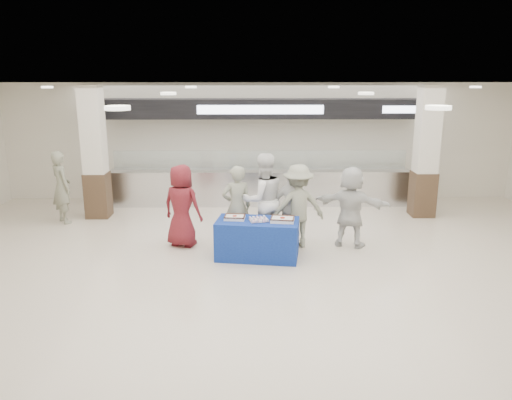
{
  "coord_description": "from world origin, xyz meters",
  "views": [
    {
      "loc": [
        -0.27,
        -7.71,
        3.51
      ],
      "look_at": [
        -0.15,
        1.6,
        1.08
      ],
      "focal_mm": 35.0,
      "sensor_mm": 36.0,
      "label": 1
    }
  ],
  "objects_px": {
    "civilian_maroon": "(182,206)",
    "cupcake_tray": "(259,220)",
    "display_table": "(257,239)",
    "chef_short": "(293,208)",
    "soldier_a": "(237,207)",
    "sheet_cake_right": "(283,219)",
    "soldier_bg": "(62,187)",
    "sheet_cake_left": "(235,217)",
    "soldier_b": "(298,206)",
    "civilian_white": "(351,207)",
    "chef_tall": "(263,200)"
  },
  "relations": [
    {
      "from": "sheet_cake_left",
      "to": "soldier_bg",
      "type": "relative_size",
      "value": 0.24
    },
    {
      "from": "soldier_b",
      "to": "soldier_bg",
      "type": "xyz_separation_m",
      "value": [
        -5.39,
        1.74,
        0.01
      ]
    },
    {
      "from": "sheet_cake_left",
      "to": "chef_tall",
      "type": "height_order",
      "value": "chef_tall"
    },
    {
      "from": "chef_tall",
      "to": "cupcake_tray",
      "type": "bearing_deg",
      "value": 62.21
    },
    {
      "from": "sheet_cake_right",
      "to": "soldier_bg",
      "type": "relative_size",
      "value": 0.28
    },
    {
      "from": "soldier_a",
      "to": "chef_short",
      "type": "height_order",
      "value": "soldier_a"
    },
    {
      "from": "cupcake_tray",
      "to": "chef_short",
      "type": "height_order",
      "value": "chef_short"
    },
    {
      "from": "civilian_maroon",
      "to": "civilian_white",
      "type": "relative_size",
      "value": 1.01
    },
    {
      "from": "civilian_maroon",
      "to": "sheet_cake_left",
      "type": "bearing_deg",
      "value": 172.75
    },
    {
      "from": "civilian_white",
      "to": "soldier_bg",
      "type": "height_order",
      "value": "soldier_bg"
    },
    {
      "from": "civilian_white",
      "to": "display_table",
      "type": "bearing_deg",
      "value": 40.67
    },
    {
      "from": "soldier_b",
      "to": "soldier_bg",
      "type": "height_order",
      "value": "soldier_bg"
    },
    {
      "from": "display_table",
      "to": "soldier_a",
      "type": "height_order",
      "value": "soldier_a"
    },
    {
      "from": "sheet_cake_right",
      "to": "civilian_maroon",
      "type": "relative_size",
      "value": 0.28
    },
    {
      "from": "display_table",
      "to": "chef_tall",
      "type": "distance_m",
      "value": 0.96
    },
    {
      "from": "cupcake_tray",
      "to": "civilian_white",
      "type": "height_order",
      "value": "civilian_white"
    },
    {
      "from": "civilian_maroon",
      "to": "chef_short",
      "type": "xyz_separation_m",
      "value": [
        2.25,
        -0.0,
        -0.05
      ]
    },
    {
      "from": "civilian_maroon",
      "to": "soldier_bg",
      "type": "distance_m",
      "value": 3.47
    },
    {
      "from": "display_table",
      "to": "chef_tall",
      "type": "xyz_separation_m",
      "value": [
        0.13,
        0.76,
        0.58
      ]
    },
    {
      "from": "cupcake_tray",
      "to": "soldier_bg",
      "type": "xyz_separation_m",
      "value": [
        -4.59,
        2.42,
        0.08
      ]
    },
    {
      "from": "civilian_maroon",
      "to": "cupcake_tray",
      "type": "bearing_deg",
      "value": 176.83
    },
    {
      "from": "soldier_a",
      "to": "civilian_white",
      "type": "xyz_separation_m",
      "value": [
        2.31,
        0.0,
        -0.01
      ]
    },
    {
      "from": "sheet_cake_right",
      "to": "display_table",
      "type": "bearing_deg",
      "value": 170.62
    },
    {
      "from": "sheet_cake_left",
      "to": "civilian_maroon",
      "type": "relative_size",
      "value": 0.24
    },
    {
      "from": "chef_tall",
      "to": "chef_short",
      "type": "bearing_deg",
      "value": 155.46
    },
    {
      "from": "soldier_a",
      "to": "soldier_bg",
      "type": "relative_size",
      "value": 0.98
    },
    {
      "from": "soldier_a",
      "to": "soldier_bg",
      "type": "bearing_deg",
      "value": -39.15
    },
    {
      "from": "soldier_b",
      "to": "civilian_white",
      "type": "xyz_separation_m",
      "value": [
        1.07,
        0.0,
        -0.01
      ]
    },
    {
      "from": "soldier_bg",
      "to": "civilian_white",
      "type": "bearing_deg",
      "value": -146.66
    },
    {
      "from": "display_table",
      "to": "chef_short",
      "type": "distance_m",
      "value": 1.1
    },
    {
      "from": "display_table",
      "to": "soldier_b",
      "type": "distance_m",
      "value": 1.15
    },
    {
      "from": "chef_tall",
      "to": "soldier_bg",
      "type": "xyz_separation_m",
      "value": [
        -4.69,
        1.62,
        -0.1
      ]
    },
    {
      "from": "sheet_cake_left",
      "to": "soldier_b",
      "type": "relative_size",
      "value": 0.24
    },
    {
      "from": "soldier_a",
      "to": "soldier_bg",
      "type": "distance_m",
      "value": 4.5
    },
    {
      "from": "display_table",
      "to": "civilian_maroon",
      "type": "bearing_deg",
      "value": 163.47
    },
    {
      "from": "display_table",
      "to": "chef_short",
      "type": "height_order",
      "value": "chef_short"
    },
    {
      "from": "sheet_cake_left",
      "to": "soldier_a",
      "type": "bearing_deg",
      "value": 87.46
    },
    {
      "from": "sheet_cake_left",
      "to": "soldier_b",
      "type": "xyz_separation_m",
      "value": [
        1.26,
        0.56,
        0.06
      ]
    },
    {
      "from": "chef_tall",
      "to": "civilian_white",
      "type": "xyz_separation_m",
      "value": [
        1.77,
        -0.12,
        -0.12
      ]
    },
    {
      "from": "display_table",
      "to": "sheet_cake_right",
      "type": "distance_m",
      "value": 0.64
    },
    {
      "from": "sheet_cake_left",
      "to": "cupcake_tray",
      "type": "bearing_deg",
      "value": -15.0
    },
    {
      "from": "civilian_white",
      "to": "soldier_bg",
      "type": "xyz_separation_m",
      "value": [
        -6.46,
        1.74,
        0.02
      ]
    },
    {
      "from": "sheet_cake_right",
      "to": "cupcake_tray",
      "type": "height_order",
      "value": "sheet_cake_right"
    },
    {
      "from": "cupcake_tray",
      "to": "soldier_a",
      "type": "bearing_deg",
      "value": 122.54
    },
    {
      "from": "sheet_cake_right",
      "to": "cupcake_tray",
      "type": "bearing_deg",
      "value": 175.06
    },
    {
      "from": "chef_short",
      "to": "cupcake_tray",
      "type": "bearing_deg",
      "value": 50.73
    },
    {
      "from": "sheet_cake_right",
      "to": "chef_short",
      "type": "relative_size",
      "value": 0.3
    },
    {
      "from": "sheet_cake_right",
      "to": "chef_short",
      "type": "bearing_deg",
      "value": 72.06
    },
    {
      "from": "sheet_cake_left",
      "to": "chef_short",
      "type": "height_order",
      "value": "chef_short"
    },
    {
      "from": "sheet_cake_right",
      "to": "chef_tall",
      "type": "bearing_deg",
      "value": 112.35
    }
  ]
}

